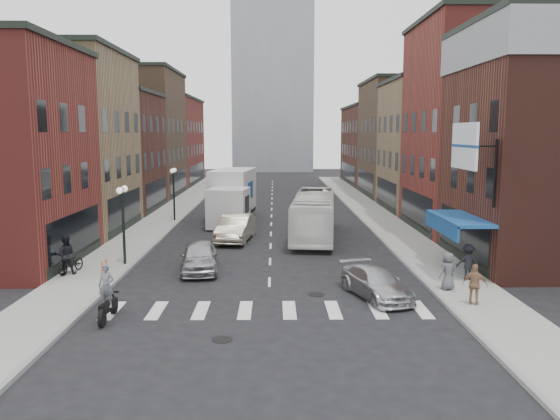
# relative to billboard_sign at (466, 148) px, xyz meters

# --- Properties ---
(ground) EXTENTS (160.00, 160.00, 0.00)m
(ground) POSITION_rel_billboard_sign_xyz_m (-8.59, -0.50, -6.13)
(ground) COLOR black
(ground) RESTS_ON ground
(sidewalk_left) EXTENTS (3.00, 74.00, 0.15)m
(sidewalk_left) POSITION_rel_billboard_sign_xyz_m (-17.09, 21.50, -6.06)
(sidewalk_left) COLOR gray
(sidewalk_left) RESTS_ON ground
(sidewalk_right) EXTENTS (3.00, 74.00, 0.15)m
(sidewalk_right) POSITION_rel_billboard_sign_xyz_m (-0.09, 21.50, -6.06)
(sidewalk_right) COLOR gray
(sidewalk_right) RESTS_ON ground
(curb_left) EXTENTS (0.20, 74.00, 0.16)m
(curb_left) POSITION_rel_billboard_sign_xyz_m (-15.59, 21.50, -6.13)
(curb_left) COLOR gray
(curb_left) RESTS_ON ground
(curb_right) EXTENTS (0.20, 74.00, 0.16)m
(curb_right) POSITION_rel_billboard_sign_xyz_m (-1.59, 21.50, -6.13)
(curb_right) COLOR gray
(curb_right) RESTS_ON ground
(crosswalk_stripes) EXTENTS (12.00, 2.20, 0.01)m
(crosswalk_stripes) POSITION_rel_billboard_sign_xyz_m (-8.59, -3.50, -6.13)
(crosswalk_stripes) COLOR silver
(crosswalk_stripes) RESTS_ON ground
(bldg_left_mid_a) EXTENTS (10.30, 10.20, 12.30)m
(bldg_left_mid_a) POSITION_rel_billboard_sign_xyz_m (-23.58, 13.50, 0.02)
(bldg_left_mid_a) COLOR olive
(bldg_left_mid_a) RESTS_ON ground
(bldg_left_mid_b) EXTENTS (10.30, 10.20, 10.30)m
(bldg_left_mid_b) POSITION_rel_billboard_sign_xyz_m (-23.58, 23.50, -0.98)
(bldg_left_mid_b) COLOR #421E17
(bldg_left_mid_b) RESTS_ON ground
(bldg_left_far_a) EXTENTS (10.30, 12.20, 13.30)m
(bldg_left_far_a) POSITION_rel_billboard_sign_xyz_m (-23.58, 34.50, 0.52)
(bldg_left_far_a) COLOR brown
(bldg_left_far_a) RESTS_ON ground
(bldg_left_far_b) EXTENTS (10.30, 16.20, 11.30)m
(bldg_left_far_b) POSITION_rel_billboard_sign_xyz_m (-23.58, 48.50, -0.48)
(bldg_left_far_b) COLOR maroon
(bldg_left_far_b) RESTS_ON ground
(bldg_right_mid_a) EXTENTS (10.30, 10.20, 14.30)m
(bldg_right_mid_a) POSITION_rel_billboard_sign_xyz_m (6.41, 13.50, 1.02)
(bldg_right_mid_a) COLOR maroon
(bldg_right_mid_a) RESTS_ON ground
(bldg_right_mid_b) EXTENTS (10.30, 10.20, 11.30)m
(bldg_right_mid_b) POSITION_rel_billboard_sign_xyz_m (6.41, 23.50, -0.48)
(bldg_right_mid_b) COLOR olive
(bldg_right_mid_b) RESTS_ON ground
(bldg_right_far_a) EXTENTS (10.30, 12.20, 12.30)m
(bldg_right_far_a) POSITION_rel_billboard_sign_xyz_m (6.41, 34.50, 0.02)
(bldg_right_far_a) COLOR brown
(bldg_right_far_a) RESTS_ON ground
(bldg_right_far_b) EXTENTS (10.30, 16.20, 10.30)m
(bldg_right_far_b) POSITION_rel_billboard_sign_xyz_m (6.41, 48.50, -0.98)
(bldg_right_far_b) COLOR #421E17
(bldg_right_far_b) RESTS_ON ground
(awning_blue) EXTENTS (1.80, 5.00, 0.78)m
(awning_blue) POSITION_rel_billboard_sign_xyz_m (0.34, 2.00, -3.50)
(awning_blue) COLOR navy
(awning_blue) RESTS_ON ground
(billboard_sign) EXTENTS (1.52, 3.00, 3.70)m
(billboard_sign) POSITION_rel_billboard_sign_xyz_m (0.00, 0.00, 0.00)
(billboard_sign) COLOR black
(billboard_sign) RESTS_ON ground
(distant_tower) EXTENTS (14.00, 14.00, 50.00)m
(distant_tower) POSITION_rel_billboard_sign_xyz_m (-8.59, 77.50, 18.87)
(distant_tower) COLOR #9399A0
(distant_tower) RESTS_ON ground
(streetlamp_near) EXTENTS (0.32, 1.22, 4.11)m
(streetlamp_near) POSITION_rel_billboard_sign_xyz_m (-15.99, 3.50, -3.22)
(streetlamp_near) COLOR black
(streetlamp_near) RESTS_ON ground
(streetlamp_far) EXTENTS (0.32, 1.22, 4.11)m
(streetlamp_far) POSITION_rel_billboard_sign_xyz_m (-15.99, 17.50, -3.22)
(streetlamp_far) COLOR black
(streetlamp_far) RESTS_ON ground
(bike_rack) EXTENTS (0.08, 0.68, 0.80)m
(bike_rack) POSITION_rel_billboard_sign_xyz_m (-16.19, 0.80, -5.58)
(bike_rack) COLOR #D8590C
(bike_rack) RESTS_ON sidewalk_left
(box_truck) EXTENTS (3.49, 9.32, 3.93)m
(box_truck) POSITION_rel_billboard_sign_xyz_m (-11.60, 17.63, -4.19)
(box_truck) COLOR silver
(box_truck) RESTS_ON ground
(motorcycle_rider) EXTENTS (0.62, 2.07, 2.11)m
(motorcycle_rider) POSITION_rel_billboard_sign_xyz_m (-14.41, -4.62, -5.14)
(motorcycle_rider) COLOR black
(motorcycle_rider) RESTS_ON ground
(transit_bus) EXTENTS (3.64, 10.93, 2.99)m
(transit_bus) POSITION_rel_billboard_sign_xyz_m (-5.78, 11.21, -4.64)
(transit_bus) COLOR white
(transit_bus) RESTS_ON ground
(sedan_left_near) EXTENTS (2.24, 4.52, 1.48)m
(sedan_left_near) POSITION_rel_billboard_sign_xyz_m (-12.06, 2.50, -5.39)
(sedan_left_near) COLOR #A8A9AD
(sedan_left_near) RESTS_ON ground
(sedan_left_far) EXTENTS (2.39, 5.22, 1.66)m
(sedan_left_far) POSITION_rel_billboard_sign_xyz_m (-10.78, 10.11, -5.30)
(sedan_left_far) COLOR #C0B59B
(sedan_left_far) RESTS_ON ground
(curb_car) EXTENTS (2.94, 4.55, 1.23)m
(curb_car) POSITION_rel_billboard_sign_xyz_m (-4.15, -1.88, -5.52)
(curb_car) COLOR #B5B6BA
(curb_car) RESTS_ON ground
(parked_bicycle) EXTENTS (1.09, 1.95, 0.97)m
(parked_bicycle) POSITION_rel_billboard_sign_xyz_m (-18.02, 1.66, -5.50)
(parked_bicycle) COLOR black
(parked_bicycle) RESTS_ON sidewalk_left
(ped_left_solo) EXTENTS (1.02, 0.75, 1.89)m
(ped_left_solo) POSITION_rel_billboard_sign_xyz_m (-18.19, 1.44, -5.04)
(ped_left_solo) COLOR black
(ped_left_solo) RESTS_ON sidewalk_left
(ped_right_a) EXTENTS (1.11, 0.68, 1.62)m
(ped_right_a) POSITION_rel_billboard_sign_xyz_m (0.45, 0.34, -5.18)
(ped_right_a) COLOR black
(ped_right_a) RESTS_ON sidewalk_right
(ped_right_b) EXTENTS (1.05, 0.81, 1.61)m
(ped_right_b) POSITION_rel_billboard_sign_xyz_m (-0.60, -3.35, -5.18)
(ped_right_b) COLOR #916A4A
(ped_right_b) RESTS_ON sidewalk_right
(ped_right_c) EXTENTS (0.93, 0.80, 1.61)m
(ped_right_c) POSITION_rel_billboard_sign_xyz_m (-0.99, -1.29, -5.18)
(ped_right_c) COLOR #4E5055
(ped_right_c) RESTS_ON sidewalk_right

